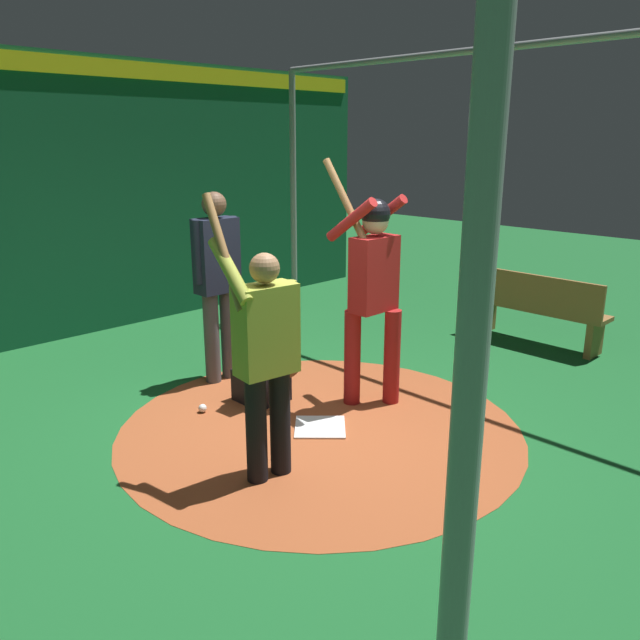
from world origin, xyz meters
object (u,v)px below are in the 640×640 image
at_px(catcher, 264,362).
at_px(home_plate, 320,427).
at_px(baseball_0, 203,408).
at_px(bench, 537,308).
at_px(umpire, 217,276).
at_px(visitor, 265,352).
at_px(batter, 373,281).

bearing_deg(catcher, home_plate, -2.77).
relative_size(home_plate, baseball_0, 5.68).
height_order(catcher, bench, catcher).
distance_m(umpire, visitor, 2.01).
height_order(catcher, baseball_0, catcher).
xyz_separation_m(bench, baseball_0, (-1.13, -3.92, -0.40)).
height_order(batter, bench, batter).
distance_m(batter, baseball_0, 1.88).
distance_m(batter, bench, 2.79).
xyz_separation_m(home_plate, umpire, (-1.51, 0.09, 1.05)).
xyz_separation_m(visitor, bench, (-0.12, 4.21, -0.51)).
xyz_separation_m(home_plate, baseball_0, (-0.96, -0.52, 0.03)).
relative_size(catcher, visitor, 0.49).
relative_size(umpire, visitor, 0.93).
height_order(batter, visitor, batter).
relative_size(home_plate, visitor, 0.21).
relative_size(catcher, bench, 0.62).
height_order(batter, umpire, batter).
distance_m(batter, visitor, 1.58).
xyz_separation_m(batter, catcher, (-0.70, -0.68, -0.75)).
bearing_deg(baseball_0, bench, 73.99).
relative_size(batter, catcher, 2.21).
relative_size(catcher, umpire, 0.53).
height_order(batter, catcher, batter).
xyz_separation_m(batter, baseball_0, (-0.89, -1.24, -1.10)).
distance_m(visitor, bench, 4.24).
relative_size(umpire, baseball_0, 25.28).
bearing_deg(umpire, catcher, -4.05).
relative_size(visitor, baseball_0, 27.13).
distance_m(home_plate, baseball_0, 1.09).
relative_size(catcher, baseball_0, 13.35).
bearing_deg(catcher, umpire, 175.95).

